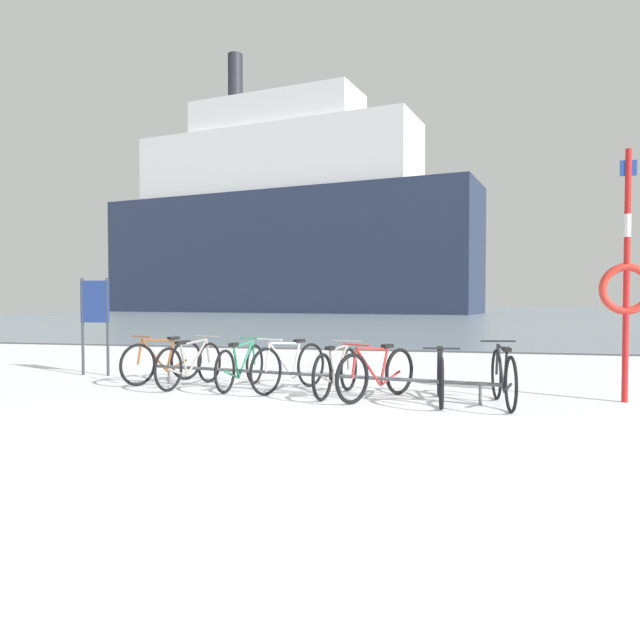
{
  "coord_description": "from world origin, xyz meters",
  "views": [
    {
      "loc": [
        1.85,
        -6.15,
        1.36
      ],
      "look_at": [
        -0.89,
        5.4,
        0.96
      ],
      "focal_mm": 34.15,
      "sensor_mm": 36.0,
      "label": 1
    }
  ],
  "objects_px": {
    "bicycle_5": "(377,373)",
    "ferry_ship": "(282,224)",
    "bicycle_6": "(440,376)",
    "rescue_post": "(627,281)",
    "bicycle_4": "(336,371)",
    "bicycle_7": "(503,377)",
    "bicycle_0": "(163,361)",
    "info_sign": "(95,310)",
    "bicycle_2": "(241,366)",
    "bicycle_1": "(190,364)",
    "bicycle_3": "(289,367)"
  },
  "relations": [
    {
      "from": "bicycle_3",
      "to": "bicycle_2",
      "type": "bearing_deg",
      "value": 174.07
    },
    {
      "from": "bicycle_6",
      "to": "ferry_ship",
      "type": "distance_m",
      "value": 58.31
    },
    {
      "from": "bicycle_3",
      "to": "bicycle_7",
      "type": "height_order",
      "value": "bicycle_7"
    },
    {
      "from": "bicycle_6",
      "to": "bicycle_7",
      "type": "relative_size",
      "value": 1.03
    },
    {
      "from": "info_sign",
      "to": "ferry_ship",
      "type": "height_order",
      "value": "ferry_ship"
    },
    {
      "from": "bicycle_1",
      "to": "bicycle_7",
      "type": "relative_size",
      "value": 1.03
    },
    {
      "from": "bicycle_1",
      "to": "bicycle_7",
      "type": "xyz_separation_m",
      "value": [
        4.65,
        -0.65,
        0.02
      ]
    },
    {
      "from": "bicycle_4",
      "to": "ferry_ship",
      "type": "xyz_separation_m",
      "value": [
        -17.27,
        54.22,
        9.15
      ]
    },
    {
      "from": "bicycle_6",
      "to": "ferry_ship",
      "type": "bearing_deg",
      "value": 108.97
    },
    {
      "from": "bicycle_3",
      "to": "bicycle_4",
      "type": "bearing_deg",
      "value": -18.66
    },
    {
      "from": "ferry_ship",
      "to": "bicycle_1",
      "type": "bearing_deg",
      "value": -74.58
    },
    {
      "from": "bicycle_6",
      "to": "rescue_post",
      "type": "height_order",
      "value": "rescue_post"
    },
    {
      "from": "bicycle_4",
      "to": "bicycle_5",
      "type": "relative_size",
      "value": 1.04
    },
    {
      "from": "bicycle_2",
      "to": "bicycle_7",
      "type": "xyz_separation_m",
      "value": [
        3.82,
        -0.65,
        0.02
      ]
    },
    {
      "from": "info_sign",
      "to": "bicycle_0",
      "type": "bearing_deg",
      "value": -20.51
    },
    {
      "from": "bicycle_3",
      "to": "bicycle_6",
      "type": "distance_m",
      "value": 2.28
    },
    {
      "from": "bicycle_2",
      "to": "bicycle_4",
      "type": "distance_m",
      "value": 1.6
    },
    {
      "from": "bicycle_5",
      "to": "bicycle_6",
      "type": "height_order",
      "value": "bicycle_5"
    },
    {
      "from": "bicycle_6",
      "to": "bicycle_7",
      "type": "height_order",
      "value": "bicycle_7"
    },
    {
      "from": "bicycle_2",
      "to": "ferry_ship",
      "type": "relative_size",
      "value": 0.04
    },
    {
      "from": "bicycle_5",
      "to": "ferry_ship",
      "type": "bearing_deg",
      "value": 108.18
    },
    {
      "from": "bicycle_0",
      "to": "bicycle_6",
      "type": "bearing_deg",
      "value": -11.25
    },
    {
      "from": "rescue_post",
      "to": "info_sign",
      "type": "bearing_deg",
      "value": 173.84
    },
    {
      "from": "bicycle_7",
      "to": "info_sign",
      "type": "height_order",
      "value": "info_sign"
    },
    {
      "from": "bicycle_0",
      "to": "bicycle_5",
      "type": "distance_m",
      "value": 3.73
    },
    {
      "from": "bicycle_1",
      "to": "bicycle_5",
      "type": "bearing_deg",
      "value": -9.63
    },
    {
      "from": "bicycle_0",
      "to": "ferry_ship",
      "type": "relative_size",
      "value": 0.04
    },
    {
      "from": "bicycle_1",
      "to": "bicycle_4",
      "type": "xyz_separation_m",
      "value": [
        2.4,
        -0.33,
        -0.01
      ]
    },
    {
      "from": "bicycle_7",
      "to": "info_sign",
      "type": "distance_m",
      "value": 7.16
    },
    {
      "from": "bicycle_0",
      "to": "bicycle_4",
      "type": "relative_size",
      "value": 0.93
    },
    {
      "from": "bicycle_7",
      "to": "rescue_post",
      "type": "relative_size",
      "value": 0.5
    },
    {
      "from": "info_sign",
      "to": "bicycle_4",
      "type": "bearing_deg",
      "value": -15.13
    },
    {
      "from": "info_sign",
      "to": "ferry_ship",
      "type": "relative_size",
      "value": 0.04
    },
    {
      "from": "bicycle_3",
      "to": "bicycle_0",
      "type": "bearing_deg",
      "value": 170.25
    },
    {
      "from": "bicycle_0",
      "to": "info_sign",
      "type": "xyz_separation_m",
      "value": [
        -1.65,
        0.62,
        0.81
      ]
    },
    {
      "from": "bicycle_6",
      "to": "bicycle_7",
      "type": "xyz_separation_m",
      "value": [
        0.79,
        -0.07,
        0.02
      ]
    },
    {
      "from": "bicycle_1",
      "to": "ferry_ship",
      "type": "xyz_separation_m",
      "value": [
        -14.87,
        53.89,
        9.14
      ]
    },
    {
      "from": "bicycle_4",
      "to": "bicycle_6",
      "type": "xyz_separation_m",
      "value": [
        1.46,
        -0.24,
        0.0
      ]
    },
    {
      "from": "bicycle_3",
      "to": "info_sign",
      "type": "relative_size",
      "value": 0.94
    },
    {
      "from": "bicycle_5",
      "to": "bicycle_4",
      "type": "bearing_deg",
      "value": 163.72
    },
    {
      "from": "bicycle_2",
      "to": "bicycle_3",
      "type": "bearing_deg",
      "value": -5.93
    },
    {
      "from": "bicycle_3",
      "to": "info_sign",
      "type": "height_order",
      "value": "info_sign"
    },
    {
      "from": "bicycle_3",
      "to": "info_sign",
      "type": "xyz_separation_m",
      "value": [
        -3.92,
        1.01,
        0.81
      ]
    },
    {
      "from": "bicycle_6",
      "to": "info_sign",
      "type": "xyz_separation_m",
      "value": [
        -6.14,
        1.51,
        0.82
      ]
    },
    {
      "from": "bicycle_0",
      "to": "ferry_ship",
      "type": "distance_m",
      "value": 56.18
    },
    {
      "from": "bicycle_0",
      "to": "bicycle_2",
      "type": "distance_m",
      "value": 1.5
    },
    {
      "from": "bicycle_4",
      "to": "bicycle_7",
      "type": "bearing_deg",
      "value": -7.9
    },
    {
      "from": "bicycle_5",
      "to": "bicycle_6",
      "type": "xyz_separation_m",
      "value": [
        0.85,
        -0.07,
        -0.01
      ]
    },
    {
      "from": "bicycle_2",
      "to": "info_sign",
      "type": "height_order",
      "value": "info_sign"
    },
    {
      "from": "bicycle_0",
      "to": "rescue_post",
      "type": "distance_m",
      "value": 6.99
    }
  ]
}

